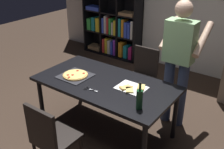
{
  "coord_description": "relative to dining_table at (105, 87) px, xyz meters",
  "views": [
    {
      "loc": [
        1.88,
        -2.42,
        2.35
      ],
      "look_at": [
        0.0,
        0.15,
        0.8
      ],
      "focal_mm": 43.29,
      "sensor_mm": 36.0,
      "label": 1
    }
  ],
  "objects": [
    {
      "name": "person_serving_pizza",
      "position": [
        0.65,
        0.74,
        0.32
      ],
      "size": [
        0.55,
        0.54,
        1.75
      ],
      "color": "#38476B",
      "rests_on": "ground_plane"
    },
    {
      "name": "pepperoni_pizza_on_tray",
      "position": [
        -0.42,
        -0.1,
        0.08
      ],
      "size": [
        0.39,
        0.39,
        0.04
      ],
      "color": "#2D2D33",
      "rests_on": "dining_table"
    },
    {
      "name": "wine_bottle",
      "position": [
        0.67,
        -0.27,
        0.19
      ],
      "size": [
        0.07,
        0.07,
        0.32
      ],
      "color": "#194723",
      "rests_on": "dining_table"
    },
    {
      "name": "bookshelf",
      "position": [
        -1.62,
        2.38,
        0.2
      ],
      "size": [
        1.4,
        0.35,
        1.95
      ],
      "color": "black",
      "rests_on": "ground_plane"
    },
    {
      "name": "ground_plane",
      "position": [
        0.0,
        0.0,
        -0.68
      ],
      "size": [
        12.0,
        12.0,
        0.0
      ],
      "primitive_type": "plane",
      "color": "#38281E"
    },
    {
      "name": "dining_table",
      "position": [
        0.0,
        0.0,
        0.0
      ],
      "size": [
        1.81,
        0.96,
        0.75
      ],
      "color": "black",
      "rests_on": "ground_plane"
    },
    {
      "name": "kitchen_scissors",
      "position": [
        -0.05,
        -0.27,
        0.07
      ],
      "size": [
        0.2,
        0.09,
        0.01
      ],
      "color": "silver",
      "rests_on": "dining_table"
    },
    {
      "name": "back_wall",
      "position": [
        0.0,
        2.6,
        0.72
      ],
      "size": [
        6.4,
        0.1,
        2.8
      ],
      "primitive_type": "cube",
      "color": "silver",
      "rests_on": "ground_plane"
    },
    {
      "name": "chair_far_side",
      "position": [
        0.0,
        0.96,
        -0.17
      ],
      "size": [
        0.42,
        0.42,
        0.9
      ],
      "color": "black",
      "rests_on": "ground_plane"
    },
    {
      "name": "chair_near_camera",
      "position": [
        -0.0,
        -0.96,
        -0.17
      ],
      "size": [
        0.42,
        0.42,
        0.9
      ],
      "color": "black",
      "rests_on": "ground_plane"
    },
    {
      "name": "pizza_slices_on_towel",
      "position": [
        0.37,
        0.05,
        0.08
      ],
      "size": [
        0.36,
        0.3,
        0.03
      ],
      "color": "white",
      "rests_on": "dining_table"
    }
  ]
}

